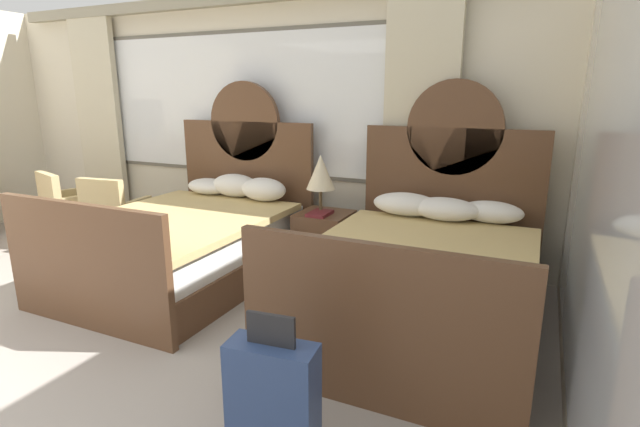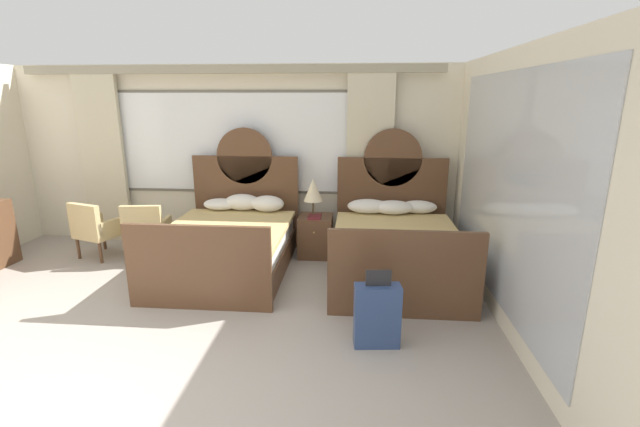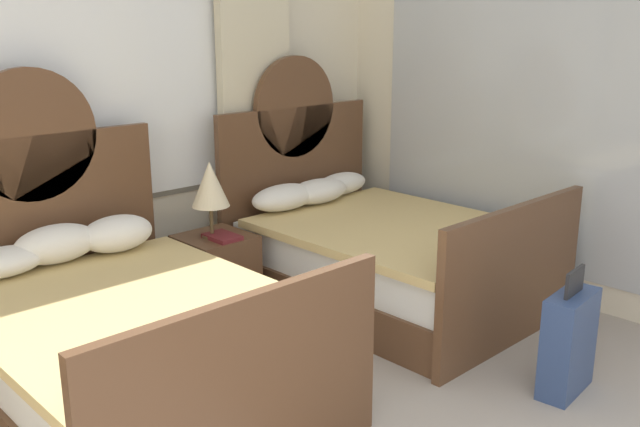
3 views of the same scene
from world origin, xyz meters
name	(u,v)px [view 1 (image 1 of 3)]	position (x,y,z in m)	size (l,w,h in m)	color
wall_back_window	(239,118)	(0.00, 4.30, 1.42)	(6.68, 0.22, 2.70)	beige
wall_right_mirror	(620,186)	(3.37, 1.88, 1.35)	(0.08, 4.90, 2.70)	beige
bed_near_window	(190,239)	(0.21, 3.11, 0.38)	(1.58, 2.17, 1.81)	brown
bed_near_mirror	(422,275)	(2.38, 3.11, 0.37)	(1.58, 2.17, 1.81)	brown
nightstand_between_beds	(324,243)	(1.30, 3.75, 0.30)	(0.48, 0.50, 0.59)	brown
table_lamp_on_nightstand	(321,173)	(1.26, 3.73, 0.97)	(0.27, 0.27, 0.55)	brown
book_on_nightstand	(320,213)	(1.29, 3.65, 0.61)	(0.18, 0.26, 0.03)	maroon
armchair_by_window_left	(113,210)	(-1.05, 3.39, 0.45)	(0.60, 0.60, 0.82)	tan
armchair_by_window_centre	(66,204)	(-1.80, 3.39, 0.45)	(0.68, 0.68, 0.82)	tan
suitcase_on_floor	(273,402)	(2.08, 1.44, 0.30)	(0.43, 0.22, 0.75)	navy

